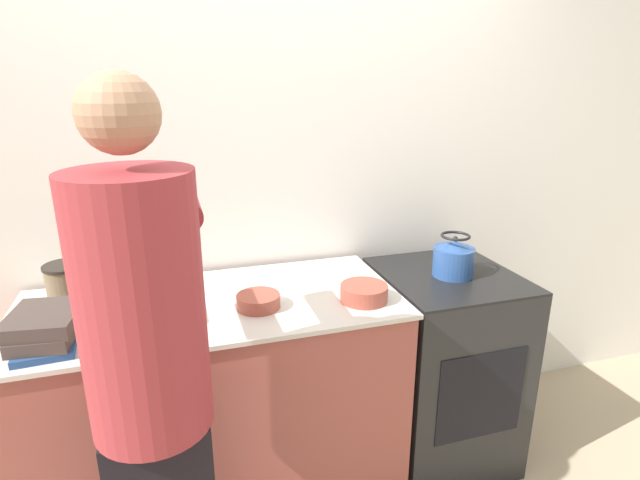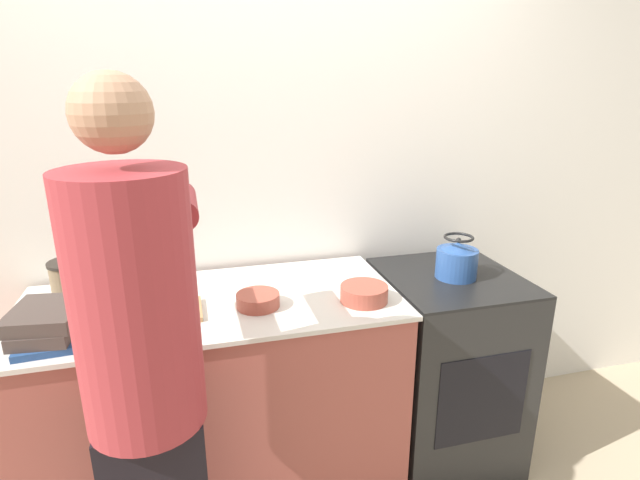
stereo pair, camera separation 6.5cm
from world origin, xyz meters
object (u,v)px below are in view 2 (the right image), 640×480
(knife, at_px, (154,312))
(canister_jar, at_px, (72,280))
(person, at_px, (145,378))
(cutting_board, at_px, (158,313))
(oven, at_px, (444,368))
(kettle, at_px, (457,260))
(bowl_prep, at_px, (364,293))

(knife, xyz_separation_m, canister_jar, (-0.32, 0.25, 0.06))
(person, relative_size, canister_jar, 11.01)
(person, xyz_separation_m, cutting_board, (0.01, 0.49, -0.04))
(oven, distance_m, person, 1.47)
(person, height_order, kettle, person)
(person, bearing_deg, canister_jar, 113.34)
(oven, relative_size, canister_jar, 5.77)
(person, distance_m, cutting_board, 0.49)
(kettle, bearing_deg, knife, -177.80)
(cutting_board, xyz_separation_m, canister_jar, (-0.33, 0.24, 0.07))
(person, xyz_separation_m, canister_jar, (-0.31, 0.73, 0.04))
(person, bearing_deg, cutting_board, 88.45)
(kettle, height_order, bowl_prep, kettle)
(canister_jar, bearing_deg, bowl_prep, -15.94)
(knife, bearing_deg, cutting_board, 55.33)
(knife, xyz_separation_m, kettle, (1.27, 0.05, 0.06))
(oven, distance_m, bowl_prep, 0.70)
(knife, distance_m, canister_jar, 0.40)
(knife, height_order, kettle, kettle)
(person, relative_size, cutting_board, 5.61)
(canister_jar, bearing_deg, oven, -6.54)
(person, height_order, bowl_prep, person)
(knife, relative_size, bowl_prep, 1.07)
(bowl_prep, bearing_deg, canister_jar, 164.06)
(kettle, bearing_deg, person, -157.43)
(oven, bearing_deg, knife, -177.03)
(oven, xyz_separation_m, cutting_board, (-1.25, -0.06, 0.47))
(cutting_board, xyz_separation_m, knife, (-0.01, -0.01, 0.01))
(cutting_board, height_order, bowl_prep, bowl_prep)
(bowl_prep, bearing_deg, oven, 16.25)
(cutting_board, distance_m, bowl_prep, 0.79)
(person, relative_size, knife, 8.87)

